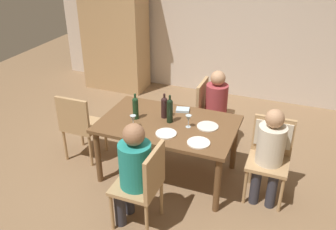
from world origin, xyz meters
name	(u,v)px	position (x,y,z in m)	size (l,w,h in m)	color
ground_plane	(168,174)	(0.00, 0.00, 0.00)	(10.00, 10.00, 0.00)	#846647
rear_room_partition	(226,18)	(0.00, 2.69, 1.35)	(6.40, 0.12, 2.70)	beige
armoire_cabinet	(115,29)	(-1.89, 2.24, 1.10)	(1.18, 0.62, 2.18)	tan
dining_table	(168,129)	(0.00, 0.00, 0.64)	(1.57, 0.98, 0.73)	brown
chair_near	(144,182)	(0.09, -0.87, 0.53)	(0.44, 0.44, 0.92)	tan
chair_far_right	(210,109)	(0.27, 0.87, 0.53)	(0.44, 0.44, 0.92)	tan
chair_right_end	(271,147)	(1.17, 0.12, 0.59)	(0.44, 0.46, 0.92)	tan
chair_left_end	(79,123)	(-1.17, -0.09, 0.53)	(0.44, 0.44, 0.92)	tan
person_woman_host	(133,168)	(-0.03, -0.87, 0.67)	(0.37, 0.32, 1.16)	#33333D
person_man_bearded	(218,104)	(0.38, 0.87, 0.64)	(0.33, 0.29, 1.10)	#33333D
person_man_guest	(270,150)	(1.17, -0.03, 0.64)	(0.29, 0.34, 1.11)	#33333D
wine_bottle_tall_green	(164,107)	(-0.09, 0.11, 0.87)	(0.08, 0.08, 0.30)	black
wine_bottle_dark_red	(170,110)	(0.01, 0.02, 0.88)	(0.07, 0.07, 0.34)	black
wine_bottle_short_olive	(135,107)	(-0.39, -0.04, 0.87)	(0.07, 0.07, 0.32)	#19381E
wine_glass_near_left	(188,119)	(0.25, -0.01, 0.83)	(0.07, 0.07, 0.15)	silver
wine_glass_centre	(133,119)	(-0.33, -0.24, 0.83)	(0.07, 0.07, 0.15)	silver
dinner_plate_host	(199,143)	(0.46, -0.30, 0.73)	(0.24, 0.24, 0.01)	white
dinner_plate_guest_left	(208,126)	(0.45, 0.07, 0.73)	(0.24, 0.24, 0.01)	silver
dinner_plate_guest_right	(166,133)	(0.07, -0.25, 0.73)	(0.23, 0.23, 0.01)	white
folded_napkin	(183,110)	(0.06, 0.34, 0.74)	(0.16, 0.12, 0.03)	#ADC6D6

